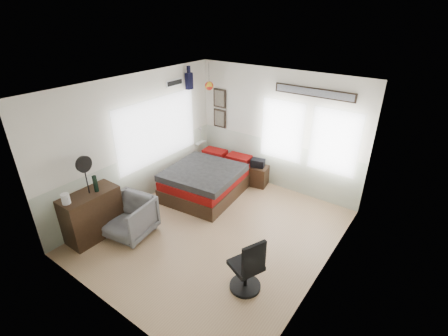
{
  "coord_description": "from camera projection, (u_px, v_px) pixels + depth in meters",
  "views": [
    {
      "loc": [
        3.04,
        -3.93,
        3.84
      ],
      "look_at": [
        -0.1,
        0.4,
        1.15
      ],
      "focal_mm": 26.0,
      "sensor_mm": 36.0,
      "label": 1
    }
  ],
  "objects": [
    {
      "name": "ground_plane",
      "position": [
        216.0,
        231.0,
        6.17
      ],
      "size": [
        4.0,
        4.5,
        0.01
      ],
      "primitive_type": "cube",
      "color": "tan"
    },
    {
      "name": "room_shell",
      "position": [
        218.0,
        149.0,
        5.61
      ],
      "size": [
        4.02,
        4.52,
        2.71
      ],
      "color": "beige",
      "rests_on": "ground_plane"
    },
    {
      "name": "wall_decor",
      "position": [
        229.0,
        93.0,
        7.21
      ],
      "size": [
        3.55,
        1.32,
        1.44
      ],
      "color": "black",
      "rests_on": "room_shell"
    },
    {
      "name": "bed",
      "position": [
        209.0,
        179.0,
        7.34
      ],
      "size": [
        1.64,
        2.18,
        0.65
      ],
      "rotation": [
        0.0,
        0.0,
        0.11
      ],
      "color": "#352215",
      "rests_on": "ground_plane"
    },
    {
      "name": "dresser",
      "position": [
        92.0,
        215.0,
        5.86
      ],
      "size": [
        0.48,
        1.0,
        0.9
      ],
      "primitive_type": "cube",
      "color": "#352215",
      "rests_on": "ground_plane"
    },
    {
      "name": "armchair",
      "position": [
        129.0,
        217.0,
        5.92
      ],
      "size": [
        0.9,
        0.92,
        0.74
      ],
      "primitive_type": "imported",
      "rotation": [
        0.0,
        0.0,
        0.15
      ],
      "color": "slate",
      "rests_on": "ground_plane"
    },
    {
      "name": "nightstand",
      "position": [
        257.0,
        176.0,
        7.66
      ],
      "size": [
        0.54,
        0.46,
        0.47
      ],
      "primitive_type": "cube",
      "rotation": [
        0.0,
        0.0,
        0.19
      ],
      "color": "#352215",
      "rests_on": "ground_plane"
    },
    {
      "name": "task_chair",
      "position": [
        248.0,
        270.0,
        4.73
      ],
      "size": [
        0.55,
        0.55,
        0.95
      ],
      "rotation": [
        0.0,
        0.0,
        -0.4
      ],
      "color": "black",
      "rests_on": "ground_plane"
    },
    {
      "name": "kettle",
      "position": [
        66.0,
        199.0,
        5.33
      ],
      "size": [
        0.16,
        0.14,
        0.18
      ],
      "rotation": [
        0.0,
        0.0,
        -0.35
      ],
      "color": "silver",
      "rests_on": "dresser"
    },
    {
      "name": "bottle",
      "position": [
        95.0,
        184.0,
        5.66
      ],
      "size": [
        0.08,
        0.08,
        0.3
      ],
      "primitive_type": "cylinder",
      "color": "black",
      "rests_on": "dresser"
    },
    {
      "name": "stand_fan",
      "position": [
        84.0,
        165.0,
        5.42
      ],
      "size": [
        0.11,
        0.29,
        0.71
      ],
      "rotation": [
        0.0,
        0.0,
        0.13
      ],
      "color": "black",
      "rests_on": "dresser"
    },
    {
      "name": "black_bag",
      "position": [
        258.0,
        163.0,
        7.52
      ],
      "size": [
        0.35,
        0.27,
        0.18
      ],
      "primitive_type": "cube",
      "rotation": [
        0.0,
        0.0,
        0.26
      ],
      "color": "black",
      "rests_on": "nightstand"
    }
  ]
}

